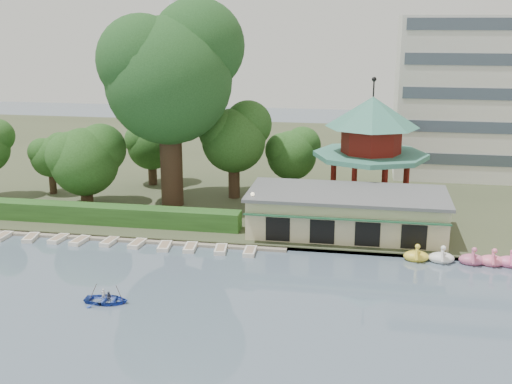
% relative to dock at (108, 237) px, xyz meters
% --- Properties ---
extents(ground_plane, '(220.00, 220.00, 0.00)m').
position_rel_dock_xyz_m(ground_plane, '(12.00, -17.20, -0.12)').
color(ground_plane, slate).
rests_on(ground_plane, ground).
extents(shore, '(220.00, 70.00, 0.40)m').
position_rel_dock_xyz_m(shore, '(12.00, 34.80, 0.08)').
color(shore, '#424930').
rests_on(shore, ground).
extents(embankment, '(220.00, 0.60, 0.30)m').
position_rel_dock_xyz_m(embankment, '(12.00, 0.10, 0.03)').
color(embankment, gray).
rests_on(embankment, ground).
extents(dock, '(34.00, 1.60, 0.24)m').
position_rel_dock_xyz_m(dock, '(0.00, 0.00, 0.00)').
color(dock, gray).
rests_on(dock, ground).
extents(boathouse, '(18.60, 9.39, 3.90)m').
position_rel_dock_xyz_m(boathouse, '(22.00, 4.77, 2.25)').
color(boathouse, beige).
rests_on(boathouse, shore).
extents(pavilion, '(12.40, 12.40, 13.50)m').
position_rel_dock_xyz_m(pavilion, '(24.00, 14.80, 7.36)').
color(pavilion, beige).
rests_on(pavilion, shore).
extents(hedge, '(30.00, 2.00, 1.80)m').
position_rel_dock_xyz_m(hedge, '(-3.00, 3.30, 1.18)').
color(hedge, '#29561F').
rests_on(hedge, shore).
extents(lamp_post, '(0.36, 0.36, 4.28)m').
position_rel_dock_xyz_m(lamp_post, '(13.50, 1.80, 3.22)').
color(lamp_post, black).
rests_on(lamp_post, shore).
extents(big_tree, '(14.58, 13.58, 21.81)m').
position_rel_dock_xyz_m(big_tree, '(3.18, 11.01, 14.77)').
color(big_tree, '#3A281C').
rests_on(big_tree, shore).
extents(small_trees, '(38.98, 16.66, 10.89)m').
position_rel_dock_xyz_m(small_trees, '(0.03, 13.72, 5.96)').
color(small_trees, '#3A281C').
rests_on(small_trees, shore).
extents(swan_boats, '(16.76, 1.98, 1.92)m').
position_rel_dock_xyz_m(swan_boats, '(35.52, -0.70, 0.28)').
color(swan_boats, yellow).
rests_on(swan_boats, ground).
extents(moored_rowboats, '(29.83, 2.74, 0.36)m').
position_rel_dock_xyz_m(moored_rowboats, '(-0.59, -1.43, 0.06)').
color(moored_rowboats, silver).
rests_on(moored_rowboats, ground).
extents(rowboat_with_passengers, '(4.65, 3.43, 2.01)m').
position_rel_dock_xyz_m(rowboat_with_passengers, '(5.45, -13.30, 0.35)').
color(rowboat_with_passengers, '#2948B0').
rests_on(rowboat_with_passengers, ground).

